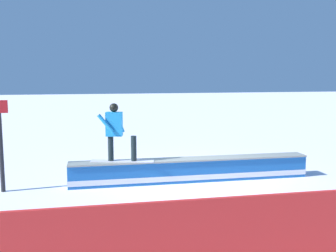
{
  "coord_description": "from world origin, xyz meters",
  "views": [
    {
      "loc": [
        3.1,
        8.97,
        2.67
      ],
      "look_at": [
        0.91,
        0.93,
        1.61
      ],
      "focal_mm": 39.26,
      "sensor_mm": 36.0,
      "label": 1
    }
  ],
  "objects": [
    {
      "name": "safety_fence",
      "position": [
        0.0,
        4.92,
        0.59
      ],
      "size": [
        9.25,
        0.73,
        1.19
      ],
      "primitive_type": "cube",
      "rotation": [
        0.0,
        0.0,
        -0.07
      ],
      "color": "red",
      "rests_on": "ground_plane"
    },
    {
      "name": "ground_plane",
      "position": [
        0.0,
        0.0,
        0.0
      ],
      "size": [
        120.0,
        120.0,
        0.0
      ],
      "primitive_type": "plane",
      "color": "white"
    },
    {
      "name": "snowboarder",
      "position": [
        1.95,
        -0.17,
        1.4
      ],
      "size": [
        1.61,
        0.72,
        1.47
      ],
      "color": "silver",
      "rests_on": "grind_box"
    },
    {
      "name": "trail_marker",
      "position": [
        4.67,
        -0.31,
        1.17
      ],
      "size": [
        0.4,
        0.1,
        2.19
      ],
      "color": "#262628",
      "rests_on": "ground_plane"
    },
    {
      "name": "grind_box",
      "position": [
        0.0,
        0.0,
        0.28
      ],
      "size": [
        6.37,
        0.96,
        0.61
      ],
      "color": "blue",
      "rests_on": "ground_plane"
    }
  ]
}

